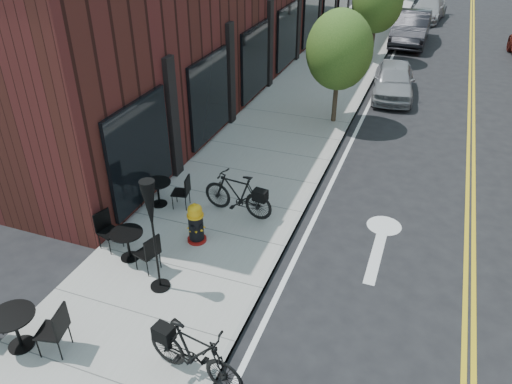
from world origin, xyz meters
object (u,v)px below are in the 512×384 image
at_px(bicycle_left, 238,194).
at_px(bicycle_right, 194,354).
at_px(bistro_set_a, 15,326).
at_px(fire_hydrant, 196,223).
at_px(bistro_set_b, 128,241).
at_px(parked_car_c, 428,9).
at_px(bistro_set_c, 158,190).
at_px(parked_car_a, 394,80).
at_px(patio_umbrella, 151,214).
at_px(parked_car_b, 411,28).

bearing_deg(bicycle_left, bicycle_right, 20.82).
relative_size(bicycle_left, bistro_set_a, 1.01).
bearing_deg(fire_hydrant, bistro_set_b, -116.34).
height_order(bistro_set_b, parked_car_c, parked_car_c).
relative_size(bicycle_right, parked_car_c, 0.42).
height_order(bicycle_left, bistro_set_c, bicycle_left).
relative_size(bistro_set_b, parked_car_a, 0.44).
relative_size(bicycle_left, patio_umbrella, 0.75).
relative_size(bistro_set_b, patio_umbrella, 0.68).
relative_size(bicycle_left, parked_car_a, 0.49).
xyz_separation_m(bistro_set_a, parked_car_b, (4.36, 23.82, 0.20)).
xyz_separation_m(bicycle_left, parked_car_b, (2.33, 18.50, 0.13)).
xyz_separation_m(patio_umbrella, parked_car_c, (3.26, 27.79, -1.27)).
relative_size(parked_car_a, parked_car_b, 0.77).
relative_size(parked_car_b, parked_car_c, 1.11).
distance_m(parked_car_a, parked_car_b, 8.35).
distance_m(bicycle_left, bistro_set_a, 5.69).
relative_size(bistro_set_b, parked_car_b, 0.34).
xyz_separation_m(bicycle_left, bistro_set_b, (-1.57, -2.49, -0.11)).
xyz_separation_m(bicycle_right, parked_car_a, (1.29, 14.98, -0.03)).
relative_size(bistro_set_a, parked_car_a, 0.49).
bearing_deg(bistro_set_a, bicycle_right, -3.91).
bearing_deg(parked_car_a, parked_car_c, 83.05).
height_order(bistro_set_a, parked_car_c, parked_car_c).
xyz_separation_m(fire_hydrant, parked_car_a, (2.97, 11.55, 0.05)).
bearing_deg(patio_umbrella, parked_car_a, 77.34).
distance_m(fire_hydrant, patio_umbrella, 2.14).
distance_m(bistro_set_c, parked_car_a, 11.44).
distance_m(bicycle_right, bistro_set_c, 5.57).
bearing_deg(bicycle_right, bistro_set_b, 60.19).
bearing_deg(bicycle_right, parked_car_c, 7.05).
bearing_deg(bicycle_left, parked_car_c, -179.81).
distance_m(bicycle_left, patio_umbrella, 3.35).
relative_size(bistro_set_a, bistro_set_b, 1.10).
height_order(fire_hydrant, parked_car_b, parked_car_b).
bearing_deg(bistro_set_c, bistro_set_b, -88.34).
bearing_deg(bistro_set_b, parked_car_a, 88.89).
xyz_separation_m(parked_car_a, parked_car_c, (0.29, 14.55, -0.00)).
height_order(bicycle_left, patio_umbrella, patio_umbrella).
bearing_deg(bistro_set_a, parked_car_a, 61.08).
xyz_separation_m(bicycle_right, parked_car_b, (1.11, 23.33, 0.13)).
relative_size(bicycle_right, parked_car_a, 0.49).
relative_size(fire_hydrant, parked_car_c, 0.23).
bearing_deg(parked_car_a, bistro_set_b, -113.69).
height_order(fire_hydrant, bicycle_right, bicycle_right).
bearing_deg(bistro_set_b, bicycle_right, -23.15).
height_order(bicycle_left, parked_car_a, parked_car_a).
xyz_separation_m(bistro_set_b, parked_car_a, (4.08, 12.65, 0.08)).
bearing_deg(parked_car_a, fire_hydrant, -110.22).
distance_m(fire_hydrant, bistro_set_c, 1.93).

